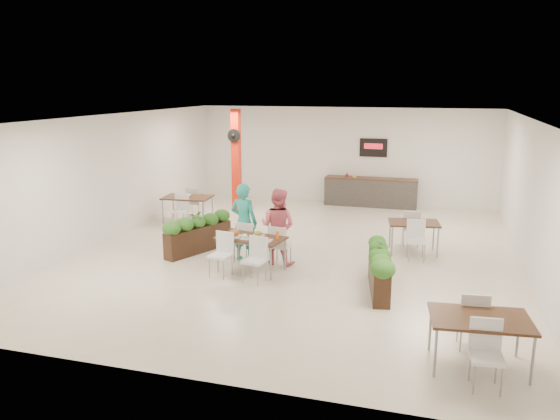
% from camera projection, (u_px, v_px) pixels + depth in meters
% --- Properties ---
extents(ground, '(12.00, 12.00, 0.00)m').
position_uv_depth(ground, '(298.00, 252.00, 13.06)').
color(ground, beige).
rests_on(ground, ground).
extents(room_shell, '(10.10, 12.10, 3.22)m').
position_uv_depth(room_shell, '(299.00, 170.00, 12.61)').
color(room_shell, white).
rests_on(room_shell, ground).
extents(red_column, '(0.40, 0.41, 3.20)m').
position_uv_depth(red_column, '(236.00, 159.00, 17.06)').
color(red_column, red).
rests_on(red_column, ground).
extents(service_counter, '(3.00, 0.64, 2.20)m').
position_uv_depth(service_counter, '(371.00, 191.00, 17.96)').
color(service_counter, '#2D2B28').
rests_on(service_counter, ground).
extents(main_table, '(1.52, 1.81, 0.92)m').
position_uv_depth(main_table, '(251.00, 242.00, 11.65)').
color(main_table, black).
rests_on(main_table, ground).
extents(diner_man, '(0.71, 0.53, 1.78)m').
position_uv_depth(diner_man, '(244.00, 222.00, 12.31)').
color(diner_man, teal).
rests_on(diner_man, ground).
extents(diner_woman, '(0.93, 0.78, 1.71)m').
position_uv_depth(diner_woman, '(278.00, 226.00, 12.10)').
color(diner_woman, '#F36C80').
rests_on(diner_woman, ground).
extents(planter_left, '(1.04, 1.85, 1.03)m').
position_uv_depth(planter_left, '(198.00, 231.00, 13.00)').
color(planter_left, black).
rests_on(planter_left, ground).
extents(planter_right, '(0.67, 1.94, 1.03)m').
position_uv_depth(planter_right, '(379.00, 266.00, 10.53)').
color(planter_right, black).
rests_on(planter_right, ground).
extents(side_table_a, '(1.42, 1.65, 0.92)m').
position_uv_depth(side_table_a, '(188.00, 200.00, 15.87)').
color(side_table_a, black).
rests_on(side_table_a, ground).
extents(side_table_b, '(1.27, 1.67, 0.92)m').
position_uv_depth(side_table_b, '(414.00, 227.00, 12.93)').
color(side_table_b, black).
rests_on(side_table_b, ground).
extents(side_table_c, '(1.46, 1.66, 0.92)m').
position_uv_depth(side_table_c, '(480.00, 325.00, 7.64)').
color(side_table_c, black).
rests_on(side_table_c, ground).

